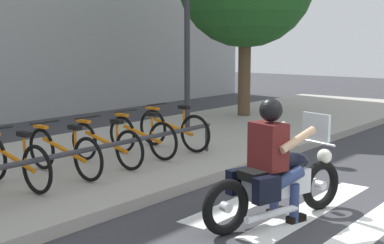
% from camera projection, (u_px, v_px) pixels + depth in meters
% --- Properties ---
extents(sidewalk, '(24.00, 4.40, 0.15)m').
position_uv_depth(sidewalk, '(82.00, 164.00, 8.59)').
color(sidewalk, '#A8A399').
rests_on(sidewalk, ground).
extents(crosswalk_stripe_3, '(2.80, 0.40, 0.01)m').
position_uv_depth(crosswalk_stripe_3, '(377.00, 222.00, 6.05)').
color(crosswalk_stripe_3, white).
rests_on(crosswalk_stripe_3, ground).
extents(crosswalk_stripe_4, '(2.80, 0.40, 0.01)m').
position_uv_depth(crosswalk_stripe_4, '(312.00, 209.00, 6.54)').
color(crosswalk_stripe_4, white).
rests_on(crosswalk_stripe_4, ground).
extents(crosswalk_stripe_5, '(2.80, 0.40, 0.01)m').
position_uv_depth(crosswalk_stripe_5, '(256.00, 197.00, 7.03)').
color(crosswalk_stripe_5, white).
rests_on(crosswalk_stripe_5, ground).
extents(motorcycle, '(2.05, 0.88, 1.20)m').
position_uv_depth(motorcycle, '(278.00, 183.00, 6.04)').
color(motorcycle, black).
rests_on(motorcycle, ground).
extents(rider, '(0.72, 0.65, 1.42)m').
position_uv_depth(rider, '(273.00, 152.00, 5.95)').
color(rider, '#591919').
rests_on(rider, ground).
extents(bicycle_3, '(0.48, 1.65, 0.76)m').
position_uv_depth(bicycle_3, '(14.00, 161.00, 6.91)').
color(bicycle_3, black).
rests_on(bicycle_3, sidewalk).
extents(bicycle_4, '(0.48, 1.70, 0.75)m').
position_uv_depth(bicycle_4, '(64.00, 152.00, 7.53)').
color(bicycle_4, black).
rests_on(bicycle_4, sidewalk).
extents(bicycle_5, '(0.48, 1.66, 0.73)m').
position_uv_depth(bicycle_5, '(106.00, 144.00, 8.14)').
color(bicycle_5, black).
rests_on(bicycle_5, sidewalk).
extents(bicycle_6, '(0.48, 1.58, 0.76)m').
position_uv_depth(bicycle_6, '(142.00, 136.00, 8.75)').
color(bicycle_6, black).
rests_on(bicycle_6, sidewalk).
extents(bicycle_7, '(0.48, 1.66, 0.79)m').
position_uv_depth(bicycle_7, '(173.00, 129.00, 9.37)').
color(bicycle_7, black).
rests_on(bicycle_7, sidewalk).
extents(bike_rack, '(6.16, 0.07, 0.49)m').
position_uv_depth(bike_rack, '(66.00, 156.00, 6.86)').
color(bike_rack, '#333338').
rests_on(bike_rack, sidewalk).
extents(street_lamp, '(0.28, 0.28, 4.66)m').
position_uv_depth(street_lamp, '(187.00, 4.00, 10.90)').
color(street_lamp, '#2D2D33').
rests_on(street_lamp, ground).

